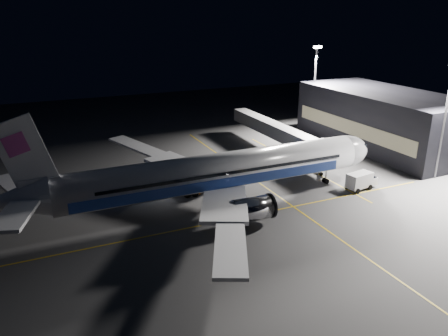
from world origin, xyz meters
TOP-DOWN VIEW (x-y plane):
  - ground at (0.00, 0.00)m, footprint 200.00×200.00m
  - guide_line_main at (10.00, 0.00)m, footprint 0.25×80.00m
  - guide_line_cross at (0.00, -6.00)m, footprint 70.00×0.25m
  - guide_line_side at (22.00, 10.00)m, footprint 0.25×40.00m
  - airliner at (-1.08, 0.00)m, footprint 61.48×54.22m
  - terminal at (45.98, 14.00)m, footprint 18.12×40.00m
  - jet_bridge at (22.00, 18.06)m, footprint 3.60×34.40m
  - floodlight_mast_north at (40.00, 31.99)m, footprint 2.40×0.68m
  - floodlight_mast_south at (40.00, -6.01)m, footprint 2.40×0.67m
  - service_truck at (24.31, -4.59)m, footprint 6.01×3.19m
  - baggage_tug at (-5.85, 11.11)m, footprint 3.04×2.76m
  - safety_cone_a at (0.47, 4.00)m, footprint 0.40×0.40m
  - safety_cone_b at (0.82, 4.85)m, footprint 0.44×0.44m
  - safety_cone_c at (-1.34, 4.45)m, footprint 0.35×0.35m

SIDE VIEW (x-z plane):
  - ground at x=0.00m, z-range 0.00..0.00m
  - guide_line_main at x=10.00m, z-range 0.00..0.01m
  - guide_line_cross at x=0.00m, z-range 0.00..0.01m
  - guide_line_side at x=22.00m, z-range 0.00..0.01m
  - safety_cone_c at x=-1.34m, z-range 0.00..0.52m
  - safety_cone_a at x=0.47m, z-range 0.00..0.60m
  - safety_cone_b at x=0.82m, z-range 0.00..0.66m
  - baggage_tug at x=-5.85m, z-range -0.07..1.74m
  - service_truck at x=24.31m, z-range 0.10..3.03m
  - jet_bridge at x=22.00m, z-range 1.43..7.73m
  - airliner at x=-1.08m, z-range -3.16..13.48m
  - terminal at x=45.98m, z-range 0.00..12.00m
  - floodlight_mast_north at x=40.00m, z-range 2.02..22.72m
  - floodlight_mast_south at x=40.00m, z-range 2.02..22.72m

